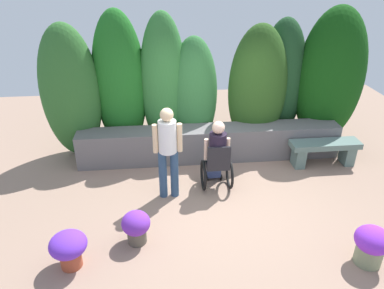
{
  "coord_description": "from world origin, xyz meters",
  "views": [
    {
      "loc": [
        -1.04,
        -5.03,
        3.79
      ],
      "look_at": [
        -0.47,
        0.56,
        0.85
      ],
      "focal_mm": 33.94,
      "sensor_mm": 36.0,
      "label": 1
    }
  ],
  "objects": [
    {
      "name": "ground_plane",
      "position": [
        0.0,
        0.0,
        0.0
      ],
      "size": [
        11.68,
        11.68,
        0.0
      ],
      "primitive_type": "plane",
      "color": "gray"
    },
    {
      "name": "stone_retaining_wall",
      "position": [
        0.0,
        1.54,
        0.35
      ],
      "size": [
        5.34,
        0.54,
        0.69
      ],
      "primitive_type": "cube",
      "color": "slate",
      "rests_on": "ground"
    },
    {
      "name": "hedge_backdrop",
      "position": [
        0.25,
        2.12,
        1.39
      ],
      "size": [
        6.71,
        1.05,
        2.96
      ],
      "color": "#31682B",
      "rests_on": "ground"
    },
    {
      "name": "stone_bench",
      "position": [
        2.24,
        1.05,
        0.34
      ],
      "size": [
        1.39,
        0.38,
        0.52
      ],
      "rotation": [
        0.0,
        0.0,
        0.09
      ],
      "color": "slate",
      "rests_on": "ground"
    },
    {
      "name": "person_in_wheelchair",
      "position": [
        -0.04,
        0.48,
        0.62
      ],
      "size": [
        0.53,
        0.66,
        1.33
      ],
      "rotation": [
        0.0,
        0.0,
        -0.15
      ],
      "color": "black",
      "rests_on": "ground"
    },
    {
      "name": "person_standing_companion",
      "position": [
        -0.9,
        0.28,
        0.96
      ],
      "size": [
        0.49,
        0.3,
        1.66
      ],
      "rotation": [
        0.0,
        0.0,
        -0.0
      ],
      "color": "navy",
      "rests_on": "ground"
    },
    {
      "name": "flower_pot_purple_near",
      "position": [
        1.75,
        -1.58,
        0.33
      ],
      "size": [
        0.48,
        0.48,
        0.58
      ],
      "color": "gray",
      "rests_on": "ground"
    },
    {
      "name": "flower_pot_terracotta_by_wall",
      "position": [
        -2.31,
        -1.23,
        0.33
      ],
      "size": [
        0.5,
        0.5,
        0.54
      ],
      "color": "#9E432C",
      "rests_on": "ground"
    },
    {
      "name": "flower_pot_red_accent",
      "position": [
        -1.43,
        -0.84,
        0.29
      ],
      "size": [
        0.42,
        0.42,
        0.52
      ],
      "color": "#534D42",
      "rests_on": "ground"
    }
  ]
}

